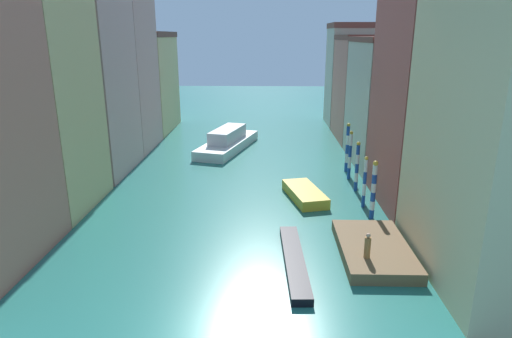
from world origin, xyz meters
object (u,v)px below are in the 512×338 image
(mooring_pole_2, at_px, (357,166))
(mooring_pole_3, at_px, (350,155))
(person_on_dock, at_px, (367,246))
(mooring_pole_4, at_px, (347,147))
(mooring_pole_0, at_px, (374,189))
(vaporetto_white, at_px, (228,141))
(waterfront_dock, at_px, (374,249))
(gondola_black, at_px, (294,261))
(mooring_pole_1, at_px, (365,182))
(motorboat_0, at_px, (305,194))

(mooring_pole_2, distance_m, mooring_pole_3, 3.31)
(person_on_dock, relative_size, mooring_pole_4, 0.31)
(mooring_pole_0, xyz_separation_m, vaporetto_white, (-12.43, 20.33, -1.33))
(waterfront_dock, height_order, gondola_black, waterfront_dock)
(vaporetto_white, bearing_deg, mooring_pole_3, -41.60)
(person_on_dock, distance_m, mooring_pole_1, 9.83)
(mooring_pole_0, distance_m, mooring_pole_2, 6.03)
(gondola_black, distance_m, motorboat_0, 11.07)
(mooring_pole_4, bearing_deg, waterfront_dock, -94.01)
(waterfront_dock, xyz_separation_m, motorboat_0, (-3.48, 9.61, 0.06))
(vaporetto_white, height_order, motorboat_0, vaporetto_white)
(mooring_pole_3, xyz_separation_m, motorboat_0, (-4.55, -5.36, -1.93))
(mooring_pole_0, relative_size, mooring_pole_2, 1.01)
(mooring_pole_4, xyz_separation_m, vaporetto_white, (-12.52, 8.61, -1.55))
(mooring_pole_3, bearing_deg, mooring_pole_1, -90.80)
(person_on_dock, relative_size, mooring_pole_3, 0.33)
(mooring_pole_0, relative_size, vaporetto_white, 0.34)
(gondola_black, relative_size, motorboat_0, 1.43)
(person_on_dock, xyz_separation_m, mooring_pole_2, (1.92, 13.41, 0.82))
(mooring_pole_3, bearing_deg, mooring_pole_0, -89.65)
(person_on_dock, distance_m, mooring_pole_0, 7.68)
(person_on_dock, relative_size, mooring_pole_1, 0.37)
(person_on_dock, bearing_deg, gondola_black, 174.62)
(mooring_pole_0, bearing_deg, mooring_pole_1, 93.96)
(waterfront_dock, distance_m, mooring_pole_0, 6.06)
(mooring_pole_1, distance_m, motorboat_0, 5.06)
(motorboat_0, bearing_deg, vaporetto_white, 115.57)
(mooring_pole_0, height_order, mooring_pole_4, mooring_pole_4)
(mooring_pole_4, height_order, gondola_black, mooring_pole_4)
(waterfront_dock, distance_m, motorboat_0, 10.22)
(vaporetto_white, height_order, gondola_black, vaporetto_white)
(person_on_dock, height_order, mooring_pole_2, mooring_pole_2)
(person_on_dock, distance_m, gondola_black, 4.31)
(mooring_pole_4, xyz_separation_m, motorboat_0, (-4.70, -7.74, -2.07))
(vaporetto_white, bearing_deg, motorboat_0, -64.43)
(mooring_pole_4, distance_m, vaporetto_white, 15.28)
(mooring_pole_2, bearing_deg, vaporetto_white, 130.94)
(waterfront_dock, bearing_deg, gondola_black, -164.65)
(mooring_pole_2, distance_m, motorboat_0, 5.34)
(mooring_pole_3, height_order, vaporetto_white, mooring_pole_3)
(waterfront_dock, bearing_deg, mooring_pole_4, 85.99)
(waterfront_dock, xyz_separation_m, mooring_pole_4, (1.22, 17.35, 2.13))
(mooring_pole_2, xyz_separation_m, gondola_black, (-6.04, -13.02, -2.00))
(mooring_pole_0, height_order, gondola_black, mooring_pole_0)
(waterfront_dock, distance_m, mooring_pole_1, 8.14)
(waterfront_dock, height_order, vaporetto_white, vaporetto_white)
(waterfront_dock, bearing_deg, person_on_dock, -115.33)
(mooring_pole_3, bearing_deg, vaporetto_white, 138.40)
(mooring_pole_0, relative_size, mooring_pole_1, 1.07)
(person_on_dock, distance_m, mooring_pole_3, 16.85)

